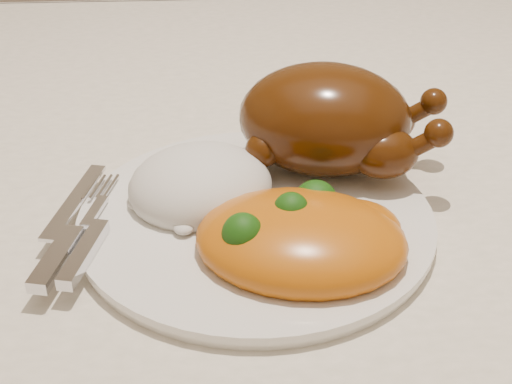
{
  "coord_description": "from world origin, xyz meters",
  "views": [
    {
      "loc": [
        -0.11,
        -0.52,
        1.08
      ],
      "look_at": [
        -0.08,
        -0.07,
        0.8
      ],
      "focal_mm": 50.0,
      "sensor_mm": 36.0,
      "label": 1
    }
  ],
  "objects": [
    {
      "name": "rice_mound",
      "position": [
        -0.13,
        -0.05,
        0.79
      ],
      "size": [
        0.14,
        0.13,
        0.06
      ],
      "rotation": [
        0.0,
        0.0,
        0.28
      ],
      "color": "white",
      "rests_on": "dinner_plate"
    },
    {
      "name": "cutlery",
      "position": [
        -0.21,
        -0.1,
        0.78
      ],
      "size": [
        0.05,
        0.16,
        0.01
      ],
      "rotation": [
        0.0,
        0.0,
        -0.22
      ],
      "color": "silver",
      "rests_on": "dinner_plate"
    },
    {
      "name": "mac_and_cheese",
      "position": [
        -0.05,
        -0.12,
        0.79
      ],
      "size": [
        0.17,
        0.14,
        0.06
      ],
      "rotation": [
        0.0,
        0.0,
        -0.2
      ],
      "color": "#D1680D",
      "rests_on": "dinner_plate"
    },
    {
      "name": "roast_chicken",
      "position": [
        -0.02,
        -0.0,
        0.82
      ],
      "size": [
        0.18,
        0.13,
        0.09
      ],
      "rotation": [
        0.0,
        0.0,
        -0.2
      ],
      "color": "#4B2608",
      "rests_on": "dinner_plate"
    },
    {
      "name": "dinner_plate",
      "position": [
        -0.08,
        -0.07,
        0.77
      ],
      "size": [
        0.3,
        0.3,
        0.01
      ],
      "primitive_type": "cylinder",
      "rotation": [
        0.0,
        0.0,
        -0.14
      ],
      "color": "white",
      "rests_on": "tablecloth"
    },
    {
      "name": "tablecloth",
      "position": [
        0.0,
        0.0,
        0.74
      ],
      "size": [
        1.73,
        1.03,
        0.18
      ],
      "color": "white",
      "rests_on": "dining_table"
    },
    {
      "name": "dining_table",
      "position": [
        0.0,
        0.0,
        0.67
      ],
      "size": [
        1.6,
        0.9,
        0.76
      ],
      "color": "brown",
      "rests_on": "floor"
    }
  ]
}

